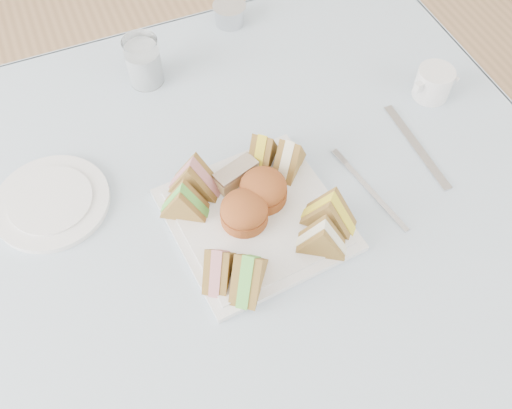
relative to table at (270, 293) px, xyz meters
name	(u,v)px	position (x,y,z in m)	size (l,w,h in m)	color
floor	(267,350)	(0.00, 0.00, -0.37)	(4.00, 4.00, 0.00)	#9E7751
table	(270,293)	(0.00, 0.00, 0.00)	(0.90, 0.90, 0.74)	brown
tablecloth	(275,199)	(0.00, 0.00, 0.37)	(1.02, 1.02, 0.01)	silver
serving_plate	(256,219)	(-0.05, -0.03, 0.38)	(0.27, 0.27, 0.01)	white
sandwich_fl_a	(218,262)	(-0.14, -0.10, 0.42)	(0.08, 0.04, 0.07)	olive
sandwich_fl_b	(249,270)	(-0.10, -0.13, 0.43)	(0.09, 0.04, 0.08)	olive
sandwich_fr_a	(330,210)	(0.06, -0.09, 0.43)	(0.09, 0.04, 0.08)	olive
sandwich_fr_b	(323,236)	(0.03, -0.12, 0.42)	(0.08, 0.04, 0.07)	olive
sandwich_bl_a	(183,200)	(-0.15, 0.02, 0.42)	(0.08, 0.04, 0.07)	olive
sandwich_bl_b	(194,175)	(-0.12, 0.06, 0.43)	(0.09, 0.04, 0.08)	olive
sandwich_br_a	(289,155)	(0.04, 0.04, 0.42)	(0.08, 0.04, 0.07)	olive
sandwich_br_b	(262,149)	(0.01, 0.07, 0.42)	(0.08, 0.04, 0.07)	olive
scone_left	(244,211)	(-0.07, -0.03, 0.41)	(0.08, 0.08, 0.05)	#9F512C
scone_right	(263,189)	(-0.02, 0.00, 0.41)	(0.08, 0.08, 0.05)	#9F512C
pastry_slice	(236,175)	(-0.05, 0.05, 0.41)	(0.08, 0.03, 0.04)	beige
side_plate	(52,202)	(-0.35, 0.13, 0.38)	(0.19, 0.19, 0.01)	white
water_glass	(143,61)	(-0.12, 0.36, 0.43)	(0.07, 0.07, 0.10)	white
tea_strainer	(230,15)	(0.10, 0.46, 0.40)	(0.07, 0.07, 0.04)	silver
knife	(416,146)	(0.28, 0.00, 0.38)	(0.02, 0.21, 0.00)	silver
fork	(375,196)	(0.16, -0.06, 0.38)	(0.01, 0.17, 0.00)	silver
creamer_jug	(433,83)	(0.37, 0.11, 0.41)	(0.07, 0.07, 0.06)	white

